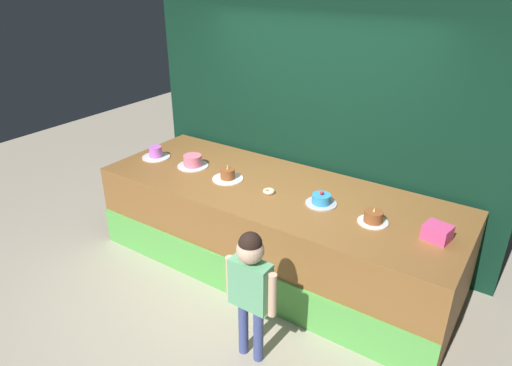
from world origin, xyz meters
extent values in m
plane|color=#ADA38E|center=(0.00, 0.00, 0.00)|extent=(12.00, 12.00, 0.00)
cube|color=brown|center=(0.00, 0.66, 0.45)|extent=(3.65, 1.31, 0.90)
cube|color=#59B24C|center=(0.00, -0.01, 0.20)|extent=(3.65, 0.02, 0.41)
cube|color=black|center=(0.00, 1.41, 1.51)|extent=(4.07, 0.08, 3.03)
cylinder|color=#3F4C8C|center=(0.44, -0.52, 0.26)|extent=(0.08, 0.08, 0.52)
cylinder|color=#3F4C8C|center=(0.58, -0.52, 0.26)|extent=(0.08, 0.08, 0.52)
cube|color=#66B27F|center=(0.51, -0.52, 0.72)|extent=(0.32, 0.14, 0.40)
cylinder|color=beige|center=(0.32, -0.52, 0.70)|extent=(0.06, 0.06, 0.37)
cylinder|color=beige|center=(0.70, -0.52, 0.70)|extent=(0.06, 0.06, 0.37)
sphere|color=beige|center=(0.51, -0.52, 1.02)|extent=(0.21, 0.21, 0.21)
sphere|color=black|center=(0.51, -0.52, 1.08)|extent=(0.18, 0.18, 0.18)
cube|color=#EA4789|center=(1.55, 0.59, 0.97)|extent=(0.23, 0.20, 0.13)
torus|color=beige|center=(0.00, 0.53, 0.92)|extent=(0.12, 0.12, 0.04)
cylinder|color=white|center=(-1.55, 0.57, 0.91)|extent=(0.31, 0.31, 0.01)
cylinder|color=#CC66D8|center=(-1.55, 0.57, 0.97)|extent=(0.15, 0.15, 0.12)
cylinder|color=silver|center=(-1.03, 0.61, 0.91)|extent=(0.34, 0.34, 0.01)
cylinder|color=pink|center=(-1.03, 0.61, 0.97)|extent=(0.20, 0.20, 0.12)
cylinder|color=white|center=(-0.52, 0.55, 0.91)|extent=(0.32, 0.32, 0.01)
cylinder|color=brown|center=(-0.52, 0.55, 0.96)|extent=(0.15, 0.15, 0.10)
cone|color=#F2E566|center=(-0.52, 0.55, 1.04)|extent=(0.02, 0.02, 0.05)
cylinder|color=silver|center=(0.52, 0.61, 0.91)|extent=(0.29, 0.29, 0.01)
cylinder|color=#3399D8|center=(0.52, 0.61, 0.95)|extent=(0.17, 0.17, 0.09)
sphere|color=red|center=(0.52, 0.61, 1.01)|extent=(0.04, 0.04, 0.04)
cylinder|color=white|center=(1.03, 0.56, 0.91)|extent=(0.26, 0.26, 0.01)
cylinder|color=brown|center=(1.03, 0.56, 0.96)|extent=(0.16, 0.16, 0.10)
cone|color=#F2E566|center=(1.03, 0.56, 1.03)|extent=(0.02, 0.02, 0.04)
camera|label=1|loc=(2.07, -2.77, 2.88)|focal=31.85mm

